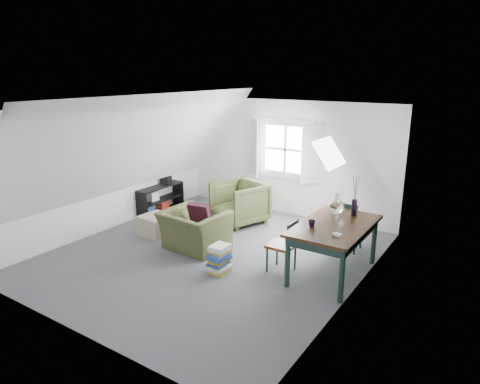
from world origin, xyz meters
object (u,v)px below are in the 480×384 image
Objects in this scene: armchair_near at (195,248)px; armchair_far at (239,223)px; magazine_stack at (220,259)px; dining_chair_far at (349,225)px; media_shelf at (158,201)px; dining_table at (335,231)px; dining_chair_near at (284,245)px; ottoman at (157,225)px.

armchair_near is 1.58m from armchair_far.
magazine_stack is (1.01, -2.10, 0.22)m from armchair_far.
media_shelf is (-4.30, -0.30, -0.19)m from dining_chair_far.
dining_table is 1.84m from magazine_stack.
dining_chair_near is at bearing 35.16° from magazine_stack.
dining_chair_far is 0.75× the size of media_shelf.
magazine_stack is at bearing -29.17° from media_shelf.
armchair_far is 1.75m from ottoman.
dining_chair_near is 3.89m from media_shelf.
magazine_stack is at bearing -148.94° from dining_table.
magazine_stack is (2.91, -1.67, -0.05)m from media_shelf.
dining_table is at bearing -166.81° from armchair_near.
ottoman is 3.64m from dining_chair_far.
dining_table is at bearing 3.78° from ottoman.
dining_chair_far is (-0.13, 1.05, -0.25)m from dining_table.
magazine_stack is at bearing 68.96° from dining_chair_far.
armchair_far is 1.12× the size of dining_chair_near.
dining_table reaches higher than media_shelf.
magazine_stack reaches higher than ottoman.
ottoman is 2.85m from dining_chair_near.
media_shelf is at bearing 132.27° from ottoman.
dining_chair_near reaches higher than armchair_far.
media_shelf is (-1.90, -0.43, 0.28)m from armchair_far.
dining_chair_near reaches higher than dining_table.
armchair_near is at bearing -170.88° from dining_table.
armchair_far is 2.88m from dining_table.
media_shelf reaches higher than armchair_far.
armchair_far is 2.45m from dining_chair_far.
armchair_far is at bearing 10.99° from dining_chair_far.
armchair_far is at bearing 115.60° from magazine_stack.
dining_chair_far is (3.40, 1.28, 0.28)m from ottoman.
dining_chair_far is at bearing -143.99° from armchair_near.
media_shelf is (-4.42, 0.75, -0.44)m from dining_table.
armchair_far is at bearing -149.50° from dining_chair_near.
dining_table is 1.38× the size of media_shelf.
magazine_stack is at bearing -74.58° from dining_chair_near.
magazine_stack reaches higher than armchair_far.
dining_table is 1.09m from dining_chair_far.
dining_chair_far is 1.04× the size of dining_chair_near.
dining_table reaches higher than magazine_stack.
magazine_stack is (0.93, -0.52, 0.22)m from armchair_near.
dining_chair_near is at bearing -174.00° from armchair_near.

